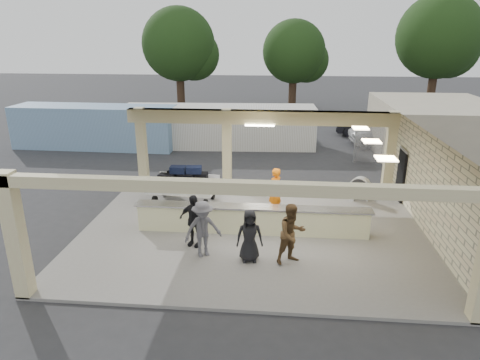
# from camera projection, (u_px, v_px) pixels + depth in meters

# --- Properties ---
(ground) EXTENTS (120.00, 120.00, 0.00)m
(ground) POSITION_uv_depth(u_px,v_px,m) (253.00, 229.00, 15.55)
(ground) COLOR #2B2B2E
(ground) RESTS_ON ground
(pavilion) EXTENTS (12.01, 10.00, 3.55)m
(pavilion) POSITION_uv_depth(u_px,v_px,m) (260.00, 188.00, 15.72)
(pavilion) COLOR slate
(pavilion) RESTS_ON ground
(baggage_counter) EXTENTS (8.20, 0.58, 0.98)m
(baggage_counter) POSITION_uv_depth(u_px,v_px,m) (252.00, 219.00, 14.89)
(baggage_counter) COLOR beige
(baggage_counter) RESTS_ON pavilion
(luggage_cart) EXTENTS (2.79, 1.88, 1.55)m
(luggage_cart) POSITION_uv_depth(u_px,v_px,m) (183.00, 183.00, 17.45)
(luggage_cart) COLOR silver
(luggage_cart) RESTS_ON pavilion
(drum_fan) EXTENTS (0.91, 0.69, 0.98)m
(drum_fan) POSITION_uv_depth(u_px,v_px,m) (360.00, 188.00, 17.87)
(drum_fan) COLOR silver
(drum_fan) RESTS_ON pavilion
(baggage_handler) EXTENTS (0.72, 0.75, 1.85)m
(baggage_handler) POSITION_uv_depth(u_px,v_px,m) (275.00, 191.00, 16.28)
(baggage_handler) COLOR orange
(baggage_handler) RESTS_ON pavilion
(passenger_a) EXTENTS (0.99, 0.83, 1.89)m
(passenger_a) POSITION_uv_depth(u_px,v_px,m) (292.00, 234.00, 12.79)
(passenger_a) COLOR brown
(passenger_a) RESTS_ON pavilion
(passenger_b) EXTENTS (1.10, 0.68, 1.76)m
(passenger_b) POSITION_uv_depth(u_px,v_px,m) (194.00, 220.00, 13.86)
(passenger_b) COLOR black
(passenger_b) RESTS_ON pavilion
(passenger_c) EXTENTS (1.24, 0.90, 1.82)m
(passenger_c) POSITION_uv_depth(u_px,v_px,m) (203.00, 229.00, 13.18)
(passenger_c) COLOR #535258
(passenger_c) RESTS_ON pavilion
(passenger_d) EXTENTS (0.84, 0.44, 1.65)m
(passenger_d) POSITION_uv_depth(u_px,v_px,m) (250.00, 236.00, 12.93)
(passenger_d) COLOR black
(passenger_d) RESTS_ON pavilion
(car_white_a) EXTENTS (4.94, 2.64, 1.36)m
(car_white_a) POSITION_uv_depth(u_px,v_px,m) (389.00, 135.00, 26.76)
(car_white_a) COLOR silver
(car_white_a) RESTS_ON ground
(car_white_b) EXTENTS (4.77, 2.74, 1.42)m
(car_white_b) POSITION_uv_depth(u_px,v_px,m) (476.00, 132.00, 27.63)
(car_white_b) COLOR silver
(car_white_b) RESTS_ON ground
(car_dark) EXTENTS (4.54, 2.39, 1.44)m
(car_dark) POSITION_uv_depth(u_px,v_px,m) (370.00, 126.00, 29.23)
(car_dark) COLOR black
(car_dark) RESTS_ON ground
(container_white) EXTENTS (11.85, 2.94, 2.54)m
(container_white) POSITION_uv_depth(u_px,v_px,m) (219.00, 127.00, 26.41)
(container_white) COLOR white
(container_white) RESTS_ON ground
(container_blue) EXTENTS (9.93, 2.59, 2.57)m
(container_blue) POSITION_uv_depth(u_px,v_px,m) (95.00, 127.00, 26.31)
(container_blue) COLOR #7A9CC3
(container_blue) RESTS_ON ground
(fence) EXTENTS (12.06, 0.06, 2.03)m
(fence) POSITION_uv_depth(u_px,v_px,m) (470.00, 146.00, 22.74)
(fence) COLOR gray
(fence) RESTS_ON ground
(tree_left) EXTENTS (6.60, 6.30, 9.00)m
(tree_left) POSITION_uv_depth(u_px,v_px,m) (183.00, 47.00, 37.15)
(tree_left) COLOR #382619
(tree_left) RESTS_ON ground
(tree_mid) EXTENTS (6.00, 5.60, 8.00)m
(tree_mid) POSITION_uv_depth(u_px,v_px,m) (297.00, 54.00, 38.38)
(tree_mid) COLOR #382619
(tree_mid) RESTS_ON ground
(tree_right) EXTENTS (7.20, 7.00, 10.00)m
(tree_right) POSITION_uv_depth(u_px,v_px,m) (442.00, 40.00, 35.99)
(tree_right) COLOR #382619
(tree_right) RESTS_ON ground
(adjacent_building) EXTENTS (6.00, 8.00, 3.20)m
(adjacent_building) POSITION_uv_depth(u_px,v_px,m) (436.00, 131.00, 23.63)
(adjacent_building) COLOR #B3A88E
(adjacent_building) RESTS_ON ground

